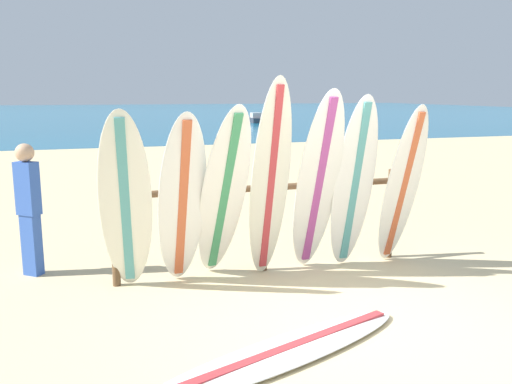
{
  "coord_description": "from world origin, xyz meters",
  "views": [
    {
      "loc": [
        -2.5,
        -4.13,
        2.18
      ],
      "look_at": [
        -0.46,
        2.22,
        0.94
      ],
      "focal_mm": 37.55,
      "sensor_mm": 36.0,
      "label": 1
    }
  ],
  "objects_px": {
    "surfboard_leaning_left": "(182,201)",
    "surfboard_leaning_center_left": "(223,195)",
    "surfboard_lying_on_sand": "(283,352)",
    "small_boat_offshore": "(256,119)",
    "surfboard_rack": "(263,208)",
    "surfboard_leaning_center": "(270,180)",
    "surfboard_leaning_right": "(354,184)",
    "surfboard_leaning_far_right": "(402,187)",
    "surfboard_leaning_far_left": "(125,203)",
    "surfboard_leaning_center_right": "(318,183)",
    "beachgoer_standing": "(29,204)"
  },
  "relations": [
    {
      "from": "surfboard_rack",
      "to": "beachgoer_standing",
      "type": "distance_m",
      "value": 2.8
    },
    {
      "from": "surfboard_leaning_far_left",
      "to": "surfboard_lying_on_sand",
      "type": "height_order",
      "value": "surfboard_leaning_far_left"
    },
    {
      "from": "surfboard_leaning_center",
      "to": "surfboard_leaning_center_right",
      "type": "relative_size",
      "value": 1.06
    },
    {
      "from": "surfboard_leaning_left",
      "to": "surfboard_lying_on_sand",
      "type": "relative_size",
      "value": 0.74
    },
    {
      "from": "surfboard_leaning_center_left",
      "to": "surfboard_leaning_center_right",
      "type": "bearing_deg",
      "value": -0.6
    },
    {
      "from": "surfboard_leaning_far_left",
      "to": "surfboard_leaning_right",
      "type": "height_order",
      "value": "surfboard_leaning_right"
    },
    {
      "from": "surfboard_rack",
      "to": "surfboard_lying_on_sand",
      "type": "height_order",
      "value": "surfboard_rack"
    },
    {
      "from": "surfboard_leaning_right",
      "to": "surfboard_leaning_far_right",
      "type": "xyz_separation_m",
      "value": [
        0.62,
        -0.1,
        -0.06
      ]
    },
    {
      "from": "surfboard_leaning_far_right",
      "to": "beachgoer_standing",
      "type": "xyz_separation_m",
      "value": [
        -4.4,
        1.09,
        -0.15
      ]
    },
    {
      "from": "surfboard_leaning_right",
      "to": "small_boat_offshore",
      "type": "xyz_separation_m",
      "value": [
        9.04,
        32.2,
        -0.83
      ]
    },
    {
      "from": "surfboard_rack",
      "to": "surfboard_leaning_right",
      "type": "bearing_deg",
      "value": -14.97
    },
    {
      "from": "surfboard_leaning_center_left",
      "to": "surfboard_leaning_far_right",
      "type": "bearing_deg",
      "value": -2.21
    },
    {
      "from": "surfboard_leaning_center_left",
      "to": "surfboard_lying_on_sand",
      "type": "bearing_deg",
      "value": -88.91
    },
    {
      "from": "surfboard_leaning_center",
      "to": "beachgoer_standing",
      "type": "bearing_deg",
      "value": 159.21
    },
    {
      "from": "surfboard_leaning_far_right",
      "to": "surfboard_lying_on_sand",
      "type": "height_order",
      "value": "surfboard_leaning_far_right"
    },
    {
      "from": "surfboard_leaning_far_right",
      "to": "surfboard_lying_on_sand",
      "type": "relative_size",
      "value": 0.76
    },
    {
      "from": "surfboard_leaning_left",
      "to": "surfboard_leaning_center_left",
      "type": "distance_m",
      "value": 0.47
    },
    {
      "from": "surfboard_leaning_far_left",
      "to": "surfboard_leaning_center_right",
      "type": "xyz_separation_m",
      "value": [
        2.24,
        -0.02,
        0.1
      ]
    },
    {
      "from": "surfboard_leaning_center_left",
      "to": "small_boat_offshore",
      "type": "bearing_deg",
      "value": 71.65
    },
    {
      "from": "surfboard_leaning_center",
      "to": "surfboard_leaning_far_left",
      "type": "bearing_deg",
      "value": 179.08
    },
    {
      "from": "surfboard_leaning_left",
      "to": "beachgoer_standing",
      "type": "xyz_separation_m",
      "value": [
        -1.67,
        0.98,
        -0.12
      ]
    },
    {
      "from": "surfboard_rack",
      "to": "surfboard_lying_on_sand",
      "type": "relative_size",
      "value": 1.35
    },
    {
      "from": "surfboard_leaning_left",
      "to": "beachgoer_standing",
      "type": "relative_size",
      "value": 1.25
    },
    {
      "from": "surfboard_rack",
      "to": "beachgoer_standing",
      "type": "height_order",
      "value": "beachgoer_standing"
    },
    {
      "from": "surfboard_leaning_left",
      "to": "surfboard_leaning_center_left",
      "type": "xyz_separation_m",
      "value": [
        0.47,
        -0.01,
        0.04
      ]
    },
    {
      "from": "surfboard_rack",
      "to": "surfboard_leaning_center_right",
      "type": "height_order",
      "value": "surfboard_leaning_center_right"
    },
    {
      "from": "small_boat_offshore",
      "to": "beachgoer_standing",
      "type": "bearing_deg",
      "value": -112.33
    },
    {
      "from": "surfboard_rack",
      "to": "beachgoer_standing",
      "type": "xyz_separation_m",
      "value": [
        -2.71,
        0.7,
        0.08
      ]
    },
    {
      "from": "surfboard_leaning_center_right",
      "to": "surfboard_leaning_left",
      "type": "bearing_deg",
      "value": 179.05
    },
    {
      "from": "surfboard_rack",
      "to": "surfboard_leaning_center_left",
      "type": "xyz_separation_m",
      "value": [
        -0.58,
        -0.3,
        0.25
      ]
    },
    {
      "from": "surfboard_leaning_far_left",
      "to": "small_boat_offshore",
      "type": "xyz_separation_m",
      "value": [
        11.77,
        32.21,
        -0.76
      ]
    },
    {
      "from": "surfboard_leaning_right",
      "to": "surfboard_leaning_left",
      "type": "bearing_deg",
      "value": 179.97
    },
    {
      "from": "surfboard_leaning_left",
      "to": "surfboard_leaning_right",
      "type": "relative_size",
      "value": 0.92
    },
    {
      "from": "surfboard_leaning_far_left",
      "to": "surfboard_leaning_center_left",
      "type": "relative_size",
      "value": 0.98
    },
    {
      "from": "surfboard_rack",
      "to": "surfboard_leaning_center",
      "type": "distance_m",
      "value": 0.51
    },
    {
      "from": "surfboard_leaning_left",
      "to": "surfboard_leaning_center_right",
      "type": "height_order",
      "value": "surfboard_leaning_center_right"
    },
    {
      "from": "surfboard_leaning_center",
      "to": "small_boat_offshore",
      "type": "distance_m",
      "value": 33.81
    },
    {
      "from": "surfboard_leaning_center_left",
      "to": "surfboard_leaning_far_right",
      "type": "relative_size",
      "value": 1.01
    },
    {
      "from": "small_boat_offshore",
      "to": "surfboard_lying_on_sand",
      "type": "bearing_deg",
      "value": -107.36
    },
    {
      "from": "surfboard_leaning_right",
      "to": "surfboard_leaning_center_right",
      "type": "bearing_deg",
      "value": -177.01
    },
    {
      "from": "surfboard_leaning_center_left",
      "to": "beachgoer_standing",
      "type": "distance_m",
      "value": 2.36
    },
    {
      "from": "surfboard_leaning_center_right",
      "to": "small_boat_offshore",
      "type": "distance_m",
      "value": 33.62
    },
    {
      "from": "surfboard_rack",
      "to": "surfboard_leaning_left",
      "type": "relative_size",
      "value": 1.82
    },
    {
      "from": "surfboard_leaning_far_left",
      "to": "surfboard_leaning_center_left",
      "type": "distance_m",
      "value": 1.08
    },
    {
      "from": "surfboard_lying_on_sand",
      "to": "small_boat_offshore",
      "type": "distance_m",
      "value": 35.7
    },
    {
      "from": "surfboard_leaning_center_right",
      "to": "surfboard_leaning_center",
      "type": "bearing_deg",
      "value": -179.05
    },
    {
      "from": "surfboard_leaning_left",
      "to": "surfboard_leaning_center_right",
      "type": "relative_size",
      "value": 0.89
    },
    {
      "from": "surfboard_leaning_far_left",
      "to": "surfboard_leaning_far_right",
      "type": "distance_m",
      "value": 3.35
    },
    {
      "from": "surfboard_leaning_center",
      "to": "surfboard_leaning_far_right",
      "type": "relative_size",
      "value": 1.15
    },
    {
      "from": "surfboard_lying_on_sand",
      "to": "small_boat_offshore",
      "type": "xyz_separation_m",
      "value": [
        10.65,
        34.07,
        0.22
      ]
    }
  ]
}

